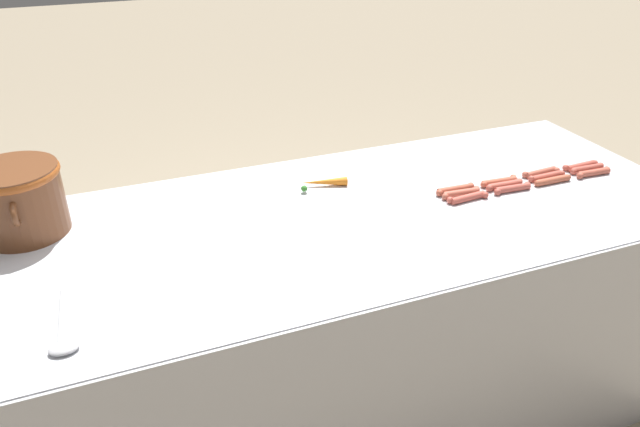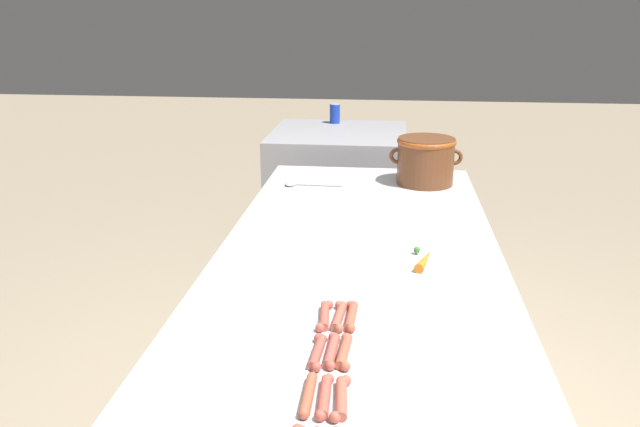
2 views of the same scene
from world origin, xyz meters
The scene contains 17 objects.
ground_plane centered at (0.00, 0.00, 0.00)m, with size 20.00×20.00×0.00m, color gray.
griddle_counter centered at (0.00, 0.00, 0.45)m, with size 0.97×2.47×0.90m.
hot_dog_0 centered at (-0.06, -0.99, 0.91)m, with size 0.03×0.16×0.02m.
hot_dog_1 centered at (-0.06, -0.81, 0.91)m, with size 0.02×0.16×0.02m.
hot_dog_2 centered at (-0.06, -0.63, 0.91)m, with size 0.03×0.16×0.02m.
hot_dog_3 centered at (-0.07, -0.45, 0.91)m, with size 0.03×0.16×0.02m.
hot_dog_4 centered at (-0.03, -1.00, 0.91)m, with size 0.03×0.16×0.02m.
hot_dog_5 centered at (-0.03, -0.81, 0.91)m, with size 0.03×0.16×0.02m.
hot_dog_6 centered at (-0.03, -0.62, 0.91)m, with size 0.03×0.16×0.02m.
hot_dog_7 centered at (-0.03, -0.45, 0.91)m, with size 0.03×0.16×0.02m.
hot_dog_8 centered at (0.00, -0.99, 0.91)m, with size 0.03×0.16×0.02m.
hot_dog_9 centered at (0.01, -0.81, 0.91)m, with size 0.03×0.16×0.02m.
hot_dog_10 centered at (0.00, -0.62, 0.91)m, with size 0.03×0.16×0.02m.
hot_dog_11 centered at (0.01, -0.44, 0.91)m, with size 0.03×0.16×0.02m.
bean_pot centered at (0.26, 0.95, 1.02)m, with size 0.34×0.27×0.22m.
serving_spoon centered at (-0.31, 0.85, 0.91)m, with size 0.27×0.07×0.02m.
carrot centered at (0.22, -0.03, 0.92)m, with size 0.08×0.18×0.03m.
Camera 1 is at (-1.56, 0.68, 1.86)m, focal length 33.47 mm.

